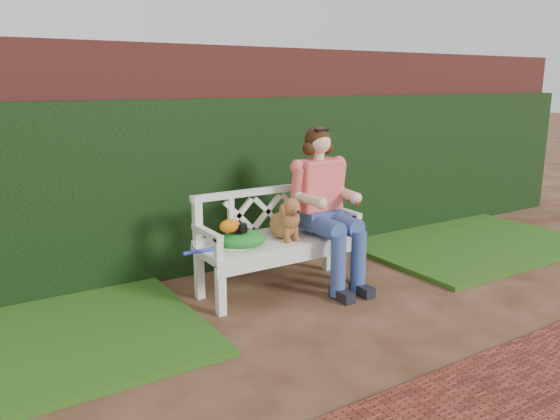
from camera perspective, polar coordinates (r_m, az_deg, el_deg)
ground at (r=4.55m, az=7.70°, el=-10.90°), size 60.00×60.00×0.00m
brick_wall at (r=5.79m, az=-4.14°, el=5.72°), size 10.00×0.30×2.20m
ivy_hedge at (r=5.64m, az=-3.04°, el=2.96°), size 10.00×0.18×1.70m
grass_left at (r=4.46m, az=-25.99°, el=-12.37°), size 2.60×2.00×0.05m
grass_right at (r=6.77m, az=18.51°, el=-3.13°), size 2.60×2.00×0.05m
brick_paving at (r=3.62m, az=25.04°, el=-18.61°), size 4.00×1.20×0.03m
garden_bench at (r=4.96m, az=0.00°, el=-5.74°), size 1.59×0.64×0.48m
seated_woman at (r=5.05m, az=4.32°, el=0.41°), size 0.65×0.85×1.47m
dog at (r=4.85m, az=0.57°, el=-0.79°), size 0.30×0.39×0.39m
tennis_racket at (r=4.67m, az=-4.93°, el=-3.69°), size 0.74×0.40×0.03m
green_bag at (r=4.66m, az=-3.89°, el=-3.04°), size 0.50×0.45×0.14m
camera_item at (r=4.61m, az=-4.19°, el=-1.87°), size 0.12×0.10×0.07m
baseball_glove at (r=4.58m, az=-5.25°, el=-1.67°), size 0.20×0.16×0.12m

